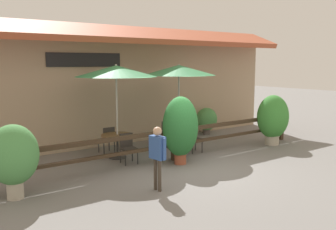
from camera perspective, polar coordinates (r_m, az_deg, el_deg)
The scene contains 16 objects.
ground_plane at distance 10.54m, azimuth 4.44°, elevation -8.08°, with size 60.00×60.00×0.00m, color slate.
building_facade at distance 13.51m, azimuth -6.98°, elevation 4.78°, with size 14.28×1.49×4.23m.
patio_railing at distance 11.16m, azimuth 0.94°, elevation -3.46°, with size 10.40×0.14×0.95m.
patio_umbrella_near at distance 11.34m, azimuth -7.91°, elevation 6.63°, with size 2.46×2.46×2.87m.
dining_table_near at distance 11.58m, azimuth -7.71°, elevation -3.65°, with size 0.98×0.98×0.73m.
chair_near_streetside at distance 10.97m, azimuth -6.13°, elevation -4.82°, with size 0.47×0.47×0.86m.
chair_near_wallside at distance 12.22m, azimuth -9.23°, elevation -3.55°, with size 0.42×0.42×0.86m.
patio_umbrella_middle at distance 12.59m, azimuth 1.67°, elevation 6.84°, with size 2.46×2.46×2.87m.
dining_table_middle at distance 12.80m, azimuth 1.63°, elevation -2.46°, with size 0.98×0.98×0.73m.
chair_middle_streetside at distance 12.28m, azimuth 3.81°, elevation -3.41°, with size 0.46×0.46×0.86m.
chair_middle_wallside at distance 13.35m, azimuth -0.55°, elevation -2.46°, with size 0.43×0.43×0.86m.
potted_plant_entrance_palm at distance 13.77m, azimuth 15.69°, elevation -0.42°, with size 1.18×1.06×1.78m.
potted_plant_corner_fern at distance 10.71m, azimuth 1.91°, elevation -1.89°, with size 1.06×0.96×1.96m.
potted_plant_tall_tropical at distance 8.66m, azimuth -22.51°, elevation -5.81°, with size 1.07×0.97×1.62m.
potted_plant_broad_leaf at distance 15.34m, azimuth 5.91°, elevation -0.69°, with size 0.89×0.80×1.08m.
pedestrian at distance 8.50m, azimuth -1.62°, elevation -5.34°, with size 0.22×0.53×1.49m.
Camera 1 is at (-6.66, -7.63, 2.92)m, focal length 40.00 mm.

